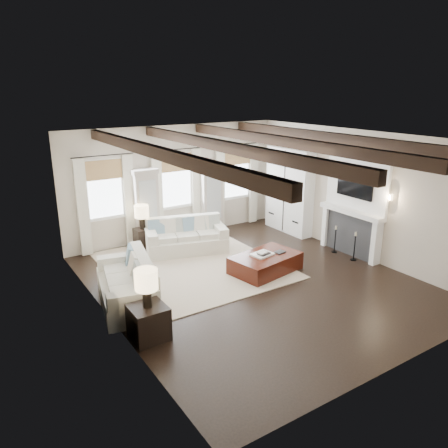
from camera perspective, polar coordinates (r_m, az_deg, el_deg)
ground at (r=9.95m, az=3.79°, el=-7.49°), size 7.50×7.50×0.00m
room_shell at (r=10.45m, az=4.38°, el=4.69°), size 6.54×7.54×3.22m
area_rug at (r=10.80m, az=-4.15°, el=-5.36°), size 3.84×4.26×0.02m
sofa_back at (r=11.62m, az=-5.02°, el=-1.80°), size 2.28×1.50×0.90m
sofa_left at (r=9.08m, az=-12.22°, el=-7.85°), size 1.44×2.34×0.93m
ottoman at (r=10.40m, az=5.42°, el=-5.13°), size 1.76×1.27×0.42m
tray at (r=10.29m, az=5.01°, el=-3.98°), size 0.56×0.46×0.04m
book_lower at (r=10.25m, az=5.23°, el=-3.83°), size 0.29×0.24×0.04m
book_upper at (r=10.20m, az=5.03°, el=-3.73°), size 0.25×0.21×0.03m
book_loose at (r=10.49m, az=7.31°, el=-3.65°), size 0.27×0.22×0.03m
side_table_front at (r=7.85m, az=-9.82°, el=-12.55°), size 0.61×0.61×0.61m
lamp_front at (r=7.50m, az=-10.13°, el=-7.44°), size 0.40×0.40×0.69m
side_table_back at (r=11.79m, az=-10.51°, el=-2.04°), size 0.41×0.41×0.62m
lamp_back at (r=11.57m, az=-10.71°, el=1.44°), size 0.37×0.37×0.64m
candlestick_near at (r=11.46m, az=16.66°, el=-3.09°), size 0.15×0.15×0.74m
candlestick_far at (r=11.87m, az=14.29°, el=-2.22°), size 0.15×0.15×0.73m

